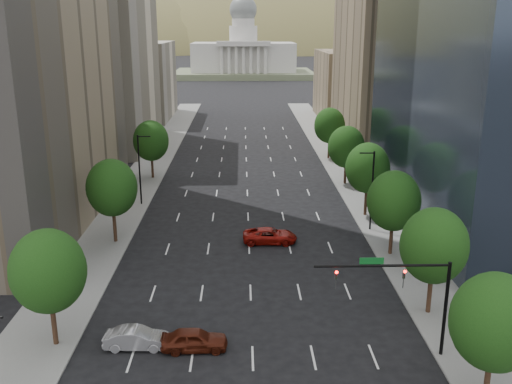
{
  "coord_description": "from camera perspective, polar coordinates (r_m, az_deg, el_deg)",
  "views": [
    {
      "loc": [
        -0.59,
        -4.19,
        21.98
      ],
      "look_at": [
        0.54,
        43.24,
        8.0
      ],
      "focal_mm": 39.93,
      "sensor_mm": 36.0,
      "label": 1
    }
  ],
  "objects": [
    {
      "name": "sidewalk_left",
      "position": [
        69.44,
        -13.71,
        -2.45
      ],
      "size": [
        6.0,
        200.0,
        0.15
      ],
      "primitive_type": "cube",
      "color": "slate",
      "rests_on": "ground"
    },
    {
      "name": "sidewalk_right",
      "position": [
        69.7,
        12.06,
        -2.27
      ],
      "size": [
        6.0,
        200.0,
        0.15
      ],
      "primitive_type": "cube",
      "color": "slate",
      "rests_on": "ground"
    },
    {
      "name": "midrise_cream_left",
      "position": [
        110.02,
        -14.6,
        13.58
      ],
      "size": [
        14.0,
        30.0,
        35.0
      ],
      "primitive_type": "cube",
      "color": "beige",
      "rests_on": "ground"
    },
    {
      "name": "filler_left",
      "position": [
        142.89,
        -11.4,
        10.89
      ],
      "size": [
        14.0,
        26.0,
        18.0
      ],
      "primitive_type": "cube",
      "color": "beige",
      "rests_on": "ground"
    },
    {
      "name": "parking_tan_right",
      "position": [
        107.51,
        12.7,
        12.31
      ],
      "size": [
        14.0,
        30.0,
        30.0
      ],
      "primitive_type": "cube",
      "color": "#8C7759",
      "rests_on": "ground"
    },
    {
      "name": "filler_right",
      "position": [
        140.25,
        9.31,
        10.49
      ],
      "size": [
        14.0,
        26.0,
        16.0
      ],
      "primitive_type": "cube",
      "color": "#8C7759",
      "rests_on": "ground"
    },
    {
      "name": "tree_right_0",
      "position": [
        36.6,
        22.81,
        -11.93
      ],
      "size": [
        5.2,
        5.2,
        8.39
      ],
      "color": "#382316",
      "rests_on": "ground"
    },
    {
      "name": "tree_right_1",
      "position": [
        45.73,
        17.41,
        -5.16
      ],
      "size": [
        5.2,
        5.2,
        8.75
      ],
      "color": "#382316",
      "rests_on": "ground"
    },
    {
      "name": "tree_right_2",
      "position": [
        56.61,
        13.63,
        -0.87
      ],
      "size": [
        5.2,
        5.2,
        8.61
      ],
      "color": "#382316",
      "rests_on": "ground"
    },
    {
      "name": "tree_right_3",
      "position": [
        67.76,
        11.12,
        2.37
      ],
      "size": [
        5.2,
        5.2,
        8.89
      ],
      "color": "#382316",
      "rests_on": "ground"
    },
    {
      "name": "tree_right_4",
      "position": [
        81.23,
        9.04,
        4.48
      ],
      "size": [
        5.2,
        5.2,
        8.46
      ],
      "color": "#382316",
      "rests_on": "ground"
    },
    {
      "name": "tree_right_5",
      "position": [
        96.68,
        7.38,
        6.62
      ],
      "size": [
        5.2,
        5.2,
        8.75
      ],
      "color": "#382316",
      "rests_on": "ground"
    },
    {
      "name": "tree_left_0",
      "position": [
        41.87,
        -20.11,
        -7.46
      ],
      "size": [
        5.2,
        5.2,
        8.75
      ],
      "color": "#382316",
      "rests_on": "ground"
    },
    {
      "name": "tree_left_1",
      "position": [
        59.95,
        -14.24,
        0.41
      ],
      "size": [
        5.2,
        5.2,
        8.97
      ],
      "color": "#382316",
      "rests_on": "ground"
    },
    {
      "name": "tree_left_2",
      "position": [
        84.85,
        -10.48,
        5.07
      ],
      "size": [
        5.2,
        5.2,
        8.68
      ],
      "color": "#382316",
      "rests_on": "ground"
    },
    {
      "name": "streetlight_rn",
      "position": [
        63.19,
        11.51,
        0.35
      ],
      "size": [
        1.7,
        0.2,
        9.0
      ],
      "color": "black",
      "rests_on": "ground"
    },
    {
      "name": "streetlight_ln",
      "position": [
        72.43,
        -11.55,
        2.4
      ],
      "size": [
        1.7,
        0.2,
        9.0
      ],
      "color": "black",
      "rests_on": "ground"
    },
    {
      "name": "traffic_signal",
      "position": [
        39.68,
        15.24,
        -9.26
      ],
      "size": [
        9.12,
        0.4,
        7.38
      ],
      "color": "black",
      "rests_on": "ground"
    },
    {
      "name": "capitol",
      "position": [
        254.25,
        -1.27,
        13.4
      ],
      "size": [
        60.0,
        40.0,
        35.2
      ],
      "color": "#596647",
      "rests_on": "ground"
    },
    {
      "name": "foothills",
      "position": [
        607.55,
        2.0,
        10.77
      ],
      "size": [
        720.0,
        413.0,
        263.0
      ],
      "color": "olive",
      "rests_on": "ground"
    },
    {
      "name": "car_maroon",
      "position": [
        41.38,
        -6.2,
        -14.49
      ],
      "size": [
        4.72,
        2.01,
        1.59
      ],
      "primitive_type": "imported",
      "rotation": [
        0.0,
        0.0,
        1.6
      ],
      "color": "#48170C",
      "rests_on": "ground"
    },
    {
      "name": "car_silver",
      "position": [
        42.23,
        -11.87,
        -14.15
      ],
      "size": [
        4.6,
        1.71,
        1.5
      ],
      "primitive_type": "imported",
      "rotation": [
        0.0,
        0.0,
        1.55
      ],
      "color": "#A1A1A6",
      "rests_on": "ground"
    },
    {
      "name": "car_red_far",
      "position": [
        59.66,
        1.4,
        -4.39
      ],
      "size": [
        5.71,
        2.72,
        1.57
      ],
      "primitive_type": "imported",
      "rotation": [
        0.0,
        0.0,
        1.55
      ],
      "color": "maroon",
      "rests_on": "ground"
    }
  ]
}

